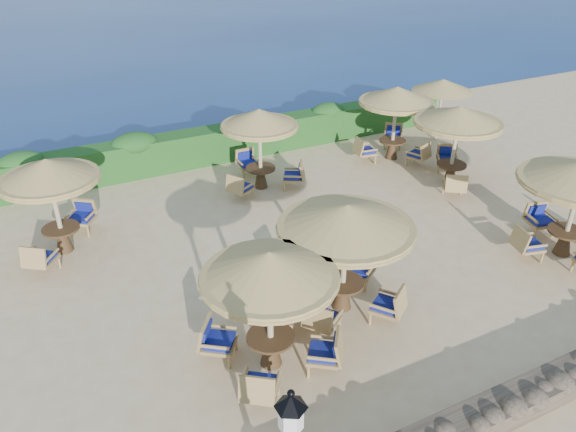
{
  "coord_description": "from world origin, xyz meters",
  "views": [
    {
      "loc": [
        -6.86,
        -10.79,
        8.06
      ],
      "look_at": [
        -1.32,
        0.14,
        1.3
      ],
      "focal_mm": 35.0,
      "sensor_mm": 36.0,
      "label": 1
    }
  ],
  "objects_px": {
    "extra_parasol": "(443,85)",
    "cafe_set_1": "(346,237)",
    "cafe_set_4": "(260,135)",
    "cafe_set_6": "(458,126)",
    "cafe_set_5": "(396,109)",
    "cafe_set_0": "(270,292)",
    "cafe_set_3": "(51,185)"
  },
  "relations": [
    {
      "from": "cafe_set_4",
      "to": "cafe_set_5",
      "type": "xyz_separation_m",
      "value": [
        5.26,
        0.06,
        0.06
      ]
    },
    {
      "from": "extra_parasol",
      "to": "cafe_set_5",
      "type": "distance_m",
      "value": 2.81
    },
    {
      "from": "extra_parasol",
      "to": "cafe_set_1",
      "type": "relative_size",
      "value": 0.8
    },
    {
      "from": "cafe_set_5",
      "to": "cafe_set_6",
      "type": "distance_m",
      "value": 2.67
    },
    {
      "from": "cafe_set_0",
      "to": "cafe_set_3",
      "type": "xyz_separation_m",
      "value": [
        -3.1,
        6.32,
        0.17
      ]
    },
    {
      "from": "extra_parasol",
      "to": "cafe_set_4",
      "type": "xyz_separation_m",
      "value": [
        -7.95,
        -0.8,
        -0.35
      ]
    },
    {
      "from": "cafe_set_5",
      "to": "cafe_set_3",
      "type": "bearing_deg",
      "value": -173.93
    },
    {
      "from": "cafe_set_0",
      "to": "cafe_set_1",
      "type": "bearing_deg",
      "value": 22.24
    },
    {
      "from": "cafe_set_4",
      "to": "cafe_set_3",
      "type": "bearing_deg",
      "value": -169.51
    },
    {
      "from": "cafe_set_5",
      "to": "cafe_set_6",
      "type": "height_order",
      "value": "same"
    },
    {
      "from": "cafe_set_0",
      "to": "cafe_set_3",
      "type": "height_order",
      "value": "same"
    },
    {
      "from": "cafe_set_1",
      "to": "cafe_set_3",
      "type": "xyz_separation_m",
      "value": [
        -5.32,
        5.41,
        0.08
      ]
    },
    {
      "from": "cafe_set_6",
      "to": "cafe_set_1",
      "type": "bearing_deg",
      "value": -148.95
    },
    {
      "from": "cafe_set_1",
      "to": "cafe_set_4",
      "type": "distance_m",
      "value": 6.64
    },
    {
      "from": "cafe_set_1",
      "to": "cafe_set_5",
      "type": "xyz_separation_m",
      "value": [
        6.22,
        6.64,
        -0.0
      ]
    },
    {
      "from": "extra_parasol",
      "to": "cafe_set_6",
      "type": "bearing_deg",
      "value": -123.83
    },
    {
      "from": "extra_parasol",
      "to": "cafe_set_6",
      "type": "distance_m",
      "value": 4.06
    },
    {
      "from": "extra_parasol",
      "to": "cafe_set_6",
      "type": "xyz_separation_m",
      "value": [
        -2.26,
        -3.37,
        -0.16
      ]
    },
    {
      "from": "cafe_set_4",
      "to": "cafe_set_5",
      "type": "distance_m",
      "value": 5.26
    },
    {
      "from": "extra_parasol",
      "to": "cafe_set_1",
      "type": "bearing_deg",
      "value": -140.4
    },
    {
      "from": "cafe_set_0",
      "to": "cafe_set_5",
      "type": "xyz_separation_m",
      "value": [
        8.44,
        7.55,
        0.1
      ]
    },
    {
      "from": "cafe_set_1",
      "to": "cafe_set_6",
      "type": "relative_size",
      "value": 1.07
    },
    {
      "from": "cafe_set_0",
      "to": "cafe_set_1",
      "type": "distance_m",
      "value": 2.41
    },
    {
      "from": "cafe_set_1",
      "to": "cafe_set_6",
      "type": "distance_m",
      "value": 7.77
    },
    {
      "from": "cafe_set_6",
      "to": "cafe_set_4",
      "type": "bearing_deg",
      "value": 155.74
    },
    {
      "from": "cafe_set_0",
      "to": "cafe_set_4",
      "type": "distance_m",
      "value": 8.13
    },
    {
      "from": "cafe_set_0",
      "to": "cafe_set_4",
      "type": "xyz_separation_m",
      "value": [
        3.18,
        7.48,
        0.04
      ]
    },
    {
      "from": "extra_parasol",
      "to": "cafe_set_1",
      "type": "xyz_separation_m",
      "value": [
        -8.91,
        -7.37,
        -0.3
      ]
    },
    {
      "from": "cafe_set_4",
      "to": "cafe_set_6",
      "type": "bearing_deg",
      "value": -24.26
    },
    {
      "from": "extra_parasol",
      "to": "cafe_set_0",
      "type": "xyz_separation_m",
      "value": [
        -11.14,
        -8.28,
        -0.39
      ]
    },
    {
      "from": "cafe_set_1",
      "to": "cafe_set_4",
      "type": "height_order",
      "value": "same"
    },
    {
      "from": "cafe_set_3",
      "to": "cafe_set_6",
      "type": "xyz_separation_m",
      "value": [
        11.98,
        -1.41,
        0.06
      ]
    }
  ]
}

